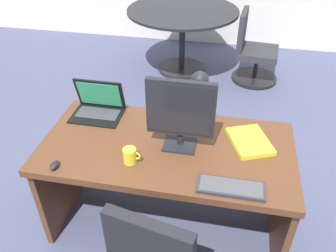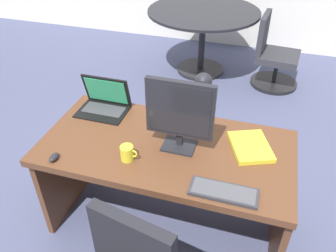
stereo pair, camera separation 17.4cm
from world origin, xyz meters
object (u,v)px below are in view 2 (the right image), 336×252
mouse (54,157)px  book (251,147)px  meeting_table (203,26)px  meeting_chair_near (273,59)px  desk_lamp (203,88)px  coffee_mug (127,153)px  keyboard (224,192)px  monitor (180,112)px  desk (168,164)px  laptop (105,99)px

mouse → book: mouse is taller
meeting_table → meeting_chair_near: meeting_chair_near is taller
desk_lamp → coffee_mug: 0.62m
mouse → meeting_chair_near: bearing=66.4°
keyboard → meeting_chair_near: bearing=86.2°
monitor → coffee_mug: bearing=-142.0°
monitor → book: 0.50m
mouse → desk_lamp: bearing=38.6°
keyboard → book: size_ratio=1.02×
mouse → coffee_mug: bearing=17.4°
meeting_table → meeting_chair_near: 0.93m
coffee_mug → desk_lamp: bearing=54.4°
keyboard → coffee_mug: bearing=169.9°
monitor → desk_lamp: bearing=73.9°
keyboard → meeting_chair_near: 2.72m
desk → book: 0.55m
laptop → meeting_table: (0.24, 2.20, -0.20)m
desk → mouse: size_ratio=19.85×
mouse → keyboard: bearing=1.4°
meeting_table → meeting_chair_near: size_ratio=1.59×
desk → book: (0.51, 0.08, 0.21)m
desk → mouse: bearing=-148.5°
mouse → coffee_mug: (0.41, 0.13, 0.03)m
mouse → meeting_chair_near: size_ratio=0.09×
monitor → keyboard: size_ratio=1.26×
laptop → mouse: laptop is taller
desk → desk_lamp: 0.56m
laptop → book: 1.06m
desk → coffee_mug: coffee_mug is taller
desk_lamp → meeting_chair_near: desk_lamp is taller
meeting_chair_near → keyboard: bearing=-93.8°
book → meeting_table: (-0.80, 2.36, -0.15)m
keyboard → desk_lamp: size_ratio=0.94×
monitor → book: size_ratio=1.28×
book → desk_lamp: bearing=155.7°
mouse → meeting_table: size_ratio=0.06×
mouse → meeting_chair_near: meeting_chair_near is taller
book → monitor: bearing=-165.6°
coffee_mug → meeting_table: bearing=92.5°
laptop → meeting_table: bearing=83.7°
desk_lamp → laptop: bearing=-179.9°
mouse → book: (1.10, 0.44, -0.00)m
monitor → meeting_table: size_ratio=0.34×
monitor → keyboard: bearing=-42.9°
mouse → meeting_chair_near: 2.99m
desk → monitor: (0.08, -0.03, 0.45)m
desk_lamp → coffee_mug: size_ratio=3.67×
book → coffee_mug: 0.75m
monitor → desk_lamp: (0.08, 0.27, 0.02)m
coffee_mug → mouse: bearing=-162.6°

